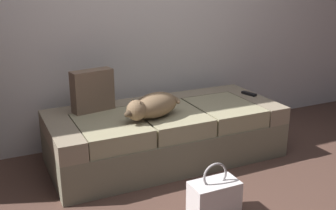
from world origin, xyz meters
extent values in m
cube|color=gray|center=(0.00, 1.07, 0.15)|extent=(1.94, 0.85, 0.30)
cube|color=gray|center=(-0.87, 1.07, 0.37)|extent=(0.20, 0.85, 0.14)
cube|color=gray|center=(0.87, 1.07, 0.37)|extent=(0.20, 0.85, 0.14)
cube|color=gray|center=(0.00, 1.39, 0.37)|extent=(1.54, 0.20, 0.14)
cube|color=tan|center=(-0.51, 0.97, 0.37)|extent=(0.50, 0.63, 0.14)
cube|color=tan|center=(0.00, 0.97, 0.37)|extent=(0.50, 0.63, 0.14)
cube|color=tan|center=(0.51, 0.97, 0.37)|extent=(0.50, 0.63, 0.14)
ellipsoid|color=#7E6145|center=(-0.15, 0.94, 0.54)|extent=(0.48, 0.37, 0.19)
sphere|color=#7E6145|center=(-0.33, 0.87, 0.54)|extent=(0.16, 0.16, 0.16)
ellipsoid|color=#4B3A29|center=(-0.40, 0.84, 0.53)|extent=(0.11, 0.09, 0.05)
cone|color=#4B3A29|center=(-0.32, 0.82, 0.60)|extent=(0.04, 0.04, 0.05)
cone|color=#4B3A29|center=(-0.35, 0.91, 0.60)|extent=(0.04, 0.04, 0.05)
ellipsoid|color=#7E6145|center=(0.04, 0.96, 0.55)|extent=(0.07, 0.17, 0.05)
cube|color=black|center=(0.88, 1.11, 0.45)|extent=(0.08, 0.16, 0.02)
cube|color=#785E4B|center=(-0.55, 1.29, 0.61)|extent=(0.36, 0.18, 0.34)
cube|color=silver|center=(-0.09, 0.14, 0.12)|extent=(0.32, 0.18, 0.24)
torus|color=#A29C9B|center=(-0.09, 0.14, 0.29)|extent=(0.18, 0.02, 0.18)
camera|label=1|loc=(-1.36, -1.84, 1.52)|focal=43.42mm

